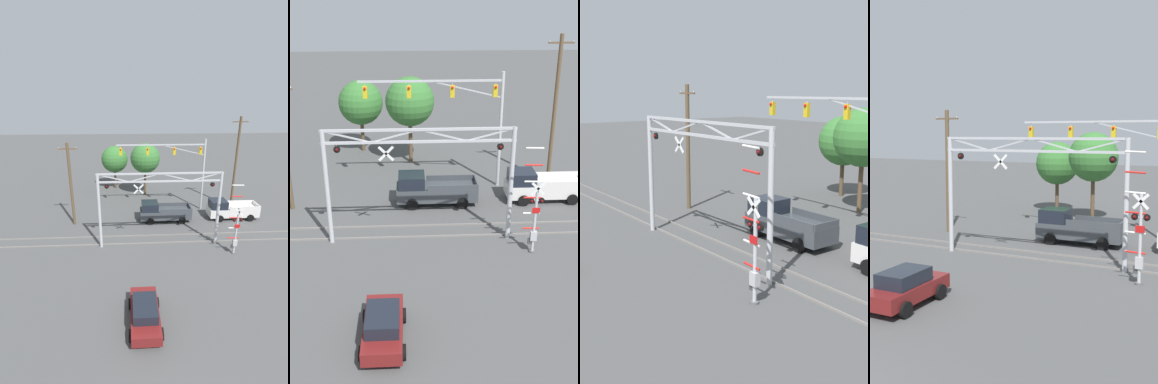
% 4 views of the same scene
% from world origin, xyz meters
% --- Properties ---
extents(rail_track_near, '(80.00, 0.08, 0.10)m').
position_xyz_m(rail_track_near, '(0.00, 16.28, 0.05)').
color(rail_track_near, gray).
rests_on(rail_track_near, ground_plane).
extents(rail_track_far, '(80.00, 0.08, 0.10)m').
position_xyz_m(rail_track_far, '(0.00, 17.72, 0.05)').
color(rail_track_far, gray).
rests_on(rail_track_far, ground_plane).
extents(crossing_gantry, '(10.72, 0.29, 6.86)m').
position_xyz_m(crossing_gantry, '(-0.01, 16.00, 4.48)').
color(crossing_gantry, '#B7BABF').
rests_on(crossing_gantry, ground_plane).
extents(crossing_signal_mast, '(1.25, 0.35, 6.28)m').
position_xyz_m(crossing_signal_mast, '(6.25, 14.25, 2.24)').
color(crossing_signal_mast, '#B7BABF').
rests_on(crossing_signal_mast, ground_plane).
extents(traffic_signal_span, '(10.14, 0.39, 8.46)m').
position_xyz_m(traffic_signal_span, '(3.53, 24.03, 5.88)').
color(traffic_signal_span, '#B7BABF').
rests_on(traffic_signal_span, ground_plane).
extents(pickup_truck_lead, '(5.50, 2.19, 2.18)m').
position_xyz_m(pickup_truck_lead, '(0.95, 21.09, 1.03)').
color(pickup_truck_lead, '#3D4247').
rests_on(pickup_truck_lead, ground_plane).
extents(utility_pole_left, '(1.80, 0.28, 8.70)m').
position_xyz_m(utility_pole_left, '(-8.54, 20.74, 4.49)').
color(utility_pole_left, brown).
rests_on(utility_pole_left, ground_plane).
extents(background_tree_beyond_span, '(3.99, 3.99, 7.19)m').
position_xyz_m(background_tree_beyond_span, '(-0.42, 29.49, 5.17)').
color(background_tree_beyond_span, brown).
rests_on(background_tree_beyond_span, ground_plane).
extents(background_tree_far_left_verge, '(3.87, 3.87, 6.34)m').
position_xyz_m(background_tree_far_left_verge, '(-4.70, 32.76, 4.38)').
color(background_tree_far_left_verge, brown).
rests_on(background_tree_far_left_verge, ground_plane).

